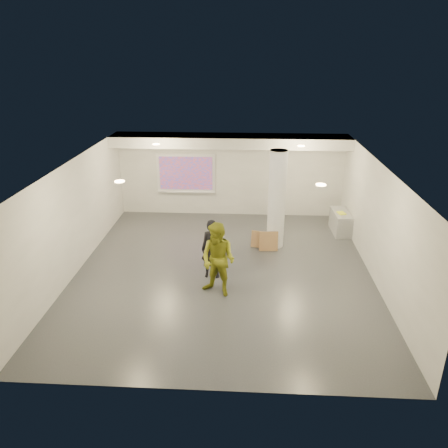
# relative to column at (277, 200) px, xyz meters

# --- Properties ---
(floor) EXTENTS (8.00, 9.00, 0.01)m
(floor) POSITION_rel_column_xyz_m (-1.50, -1.80, -1.50)
(floor) COLOR #373A3F
(floor) RESTS_ON ground
(ceiling) EXTENTS (8.00, 9.00, 0.01)m
(ceiling) POSITION_rel_column_xyz_m (-1.50, -1.80, 1.50)
(ceiling) COLOR silver
(ceiling) RESTS_ON floor
(wall_back) EXTENTS (8.00, 0.01, 3.00)m
(wall_back) POSITION_rel_column_xyz_m (-1.50, 2.70, 0.00)
(wall_back) COLOR beige
(wall_back) RESTS_ON floor
(wall_front) EXTENTS (8.00, 0.01, 3.00)m
(wall_front) POSITION_rel_column_xyz_m (-1.50, -6.30, 0.00)
(wall_front) COLOR beige
(wall_front) RESTS_ON floor
(wall_left) EXTENTS (0.01, 9.00, 3.00)m
(wall_left) POSITION_rel_column_xyz_m (-5.50, -1.80, 0.00)
(wall_left) COLOR beige
(wall_left) RESTS_ON floor
(wall_right) EXTENTS (0.01, 9.00, 3.00)m
(wall_right) POSITION_rel_column_xyz_m (2.50, -1.80, 0.00)
(wall_right) COLOR beige
(wall_right) RESTS_ON floor
(soffit_band) EXTENTS (8.00, 1.10, 0.36)m
(soffit_band) POSITION_rel_column_xyz_m (-1.50, 2.15, 1.32)
(soffit_band) COLOR silver
(soffit_band) RESTS_ON ceiling
(downlight_nw) EXTENTS (0.22, 0.22, 0.02)m
(downlight_nw) POSITION_rel_column_xyz_m (-3.70, 0.70, 1.48)
(downlight_nw) COLOR #FFCF8A
(downlight_nw) RESTS_ON ceiling
(downlight_ne) EXTENTS (0.22, 0.22, 0.02)m
(downlight_ne) POSITION_rel_column_xyz_m (0.70, 0.70, 1.48)
(downlight_ne) COLOR #FFCF8A
(downlight_ne) RESTS_ON ceiling
(downlight_sw) EXTENTS (0.22, 0.22, 0.02)m
(downlight_sw) POSITION_rel_column_xyz_m (-3.70, -3.30, 1.48)
(downlight_sw) COLOR #FFCF8A
(downlight_sw) RESTS_ON ceiling
(downlight_se) EXTENTS (0.22, 0.22, 0.02)m
(downlight_se) POSITION_rel_column_xyz_m (0.70, -3.30, 1.48)
(downlight_se) COLOR #FFCF8A
(downlight_se) RESTS_ON ceiling
(column) EXTENTS (0.52, 0.52, 3.00)m
(column) POSITION_rel_column_xyz_m (0.00, 0.00, 0.00)
(column) COLOR white
(column) RESTS_ON floor
(projection_screen) EXTENTS (2.10, 0.13, 1.42)m
(projection_screen) POSITION_rel_column_xyz_m (-3.10, 2.65, 0.03)
(projection_screen) COLOR white
(projection_screen) RESTS_ON wall_back
(credenza) EXTENTS (0.56, 1.24, 0.71)m
(credenza) POSITION_rel_column_xyz_m (2.22, 1.19, -1.14)
(credenza) COLOR gray
(credenza) RESTS_ON floor
(postit_pad) EXTENTS (0.29, 0.34, 0.03)m
(postit_pad) POSITION_rel_column_xyz_m (2.19, 1.06, -0.77)
(postit_pad) COLOR #F1FF2E
(postit_pad) RESTS_ON credenza
(cardboard_back) EXTENTS (0.57, 0.13, 0.61)m
(cardboard_back) POSITION_rel_column_xyz_m (-0.21, -0.39, -1.19)
(cardboard_back) COLOR #A17649
(cardboard_back) RESTS_ON floor
(cardboard_front) EXTENTS (0.49, 0.26, 0.52)m
(cardboard_front) POSITION_rel_column_xyz_m (-0.50, -0.15, -1.24)
(cardboard_front) COLOR #A17649
(cardboard_front) RESTS_ON floor
(woman) EXTENTS (0.59, 0.40, 1.60)m
(woman) POSITION_rel_column_xyz_m (-1.77, -2.08, -0.70)
(woman) COLOR black
(woman) RESTS_ON floor
(man) EXTENTS (1.14, 1.05, 1.88)m
(man) POSITION_rel_column_xyz_m (-1.55, -2.96, -0.56)
(man) COLOR olive
(man) RESTS_ON floor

